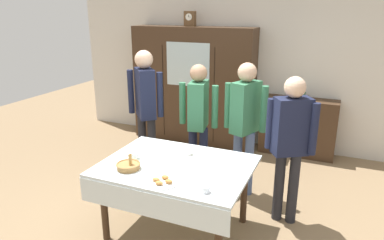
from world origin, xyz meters
TOP-DOWN VIEW (x-y plane):
  - ground_plane at (0.00, 0.00)m, footprint 12.00×12.00m
  - back_wall at (0.00, 2.65)m, footprint 6.40×0.10m
  - dining_table at (0.00, -0.23)m, footprint 1.48×1.13m
  - wall_cabinet at (-0.90, 2.35)m, footprint 2.09×0.46m
  - mantel_clock at (-0.96, 2.35)m, footprint 0.18×0.11m
  - bookshelf_low at (0.88, 2.41)m, footprint 1.16×0.35m
  - book_stack at (0.88, 2.41)m, footprint 0.15×0.22m
  - tea_cup_mid_left at (-0.45, -0.25)m, footprint 0.13×0.13m
  - tea_cup_near_right at (0.02, 0.06)m, footprint 0.13×0.13m
  - tea_cup_back_edge at (0.48, -0.62)m, footprint 0.13×0.13m
  - bread_basket at (-0.38, -0.47)m, footprint 0.24×0.24m
  - pastry_plate at (0.06, -0.61)m, footprint 0.28×0.28m
  - spoon_far_left at (0.53, -0.16)m, footprint 0.12×0.02m
  - spoon_back_edge at (-0.51, 0.06)m, footprint 0.12×0.02m
  - person_beside_shelf at (1.01, 0.43)m, footprint 0.52×0.36m
  - person_behind_table_left at (-0.19, 0.85)m, footprint 0.52×0.39m
  - person_near_right_end at (-0.92, 0.79)m, footprint 0.52×0.40m
  - person_by_cabinet at (0.42, 0.84)m, footprint 0.52×0.41m

SIDE VIEW (x-z plane):
  - ground_plane at x=0.00m, z-range 0.00..0.00m
  - bookshelf_low at x=0.88m, z-range 0.00..0.91m
  - dining_table at x=0.00m, z-range 0.28..1.04m
  - spoon_far_left at x=0.53m, z-range 0.76..0.77m
  - spoon_back_edge at x=-0.51m, z-range 0.76..0.77m
  - pastry_plate at x=0.06m, z-range 0.75..0.80m
  - tea_cup_near_right at x=0.02m, z-range 0.76..0.82m
  - tea_cup_mid_left at x=-0.45m, z-range 0.76..0.82m
  - tea_cup_back_edge at x=0.48m, z-range 0.76..0.82m
  - bread_basket at x=-0.38m, z-range 0.72..0.88m
  - book_stack at x=0.88m, z-range 0.91..1.01m
  - person_behind_table_left at x=-0.19m, z-range 0.17..1.78m
  - wall_cabinet at x=-0.90m, z-range 0.00..1.97m
  - person_beside_shelf at x=1.01m, z-range 0.17..1.79m
  - person_by_cabinet at x=0.42m, z-range 0.18..1.84m
  - person_near_right_end at x=-0.92m, z-range 0.20..1.95m
  - back_wall at x=0.00m, z-range 0.00..2.70m
  - mantel_clock at x=-0.96m, z-range 1.96..2.20m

